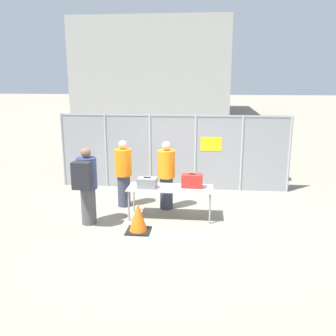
# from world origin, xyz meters

# --- Properties ---
(ground_plane) EXTENTS (120.00, 120.00, 0.00)m
(ground_plane) POSITION_xyz_m (0.00, 0.00, 0.00)
(ground_plane) COLOR gray
(fence_section) EXTENTS (6.67, 0.07, 2.18)m
(fence_section) POSITION_xyz_m (0.01, 2.31, 1.14)
(fence_section) COLOR #9EA0A5
(fence_section) RESTS_ON ground_plane
(inspection_table) EXTENTS (1.96, 0.72, 0.74)m
(inspection_table) POSITION_xyz_m (0.17, -0.05, 0.68)
(inspection_table) COLOR silver
(inspection_table) RESTS_ON ground_plane
(suitcase_grey) EXTENTS (0.45, 0.34, 0.26)m
(suitcase_grey) POSITION_xyz_m (-0.36, -0.13, 0.85)
(suitcase_grey) COLOR slate
(suitcase_grey) RESTS_ON inspection_table
(suitcase_red) EXTENTS (0.48, 0.30, 0.33)m
(suitcase_red) POSITION_xyz_m (0.66, 0.02, 0.89)
(suitcase_red) COLOR red
(suitcase_red) RESTS_ON inspection_table
(traveler_hooded) EXTENTS (0.43, 0.67, 1.75)m
(traveler_hooded) POSITION_xyz_m (-1.61, -0.68, 0.96)
(traveler_hooded) COLOR #4C4C51
(traveler_hooded) RESTS_ON ground_plane
(security_worker_near) EXTENTS (0.42, 0.42, 1.71)m
(security_worker_near) POSITION_xyz_m (0.01, 0.56, 0.88)
(security_worker_near) COLOR #383D4C
(security_worker_near) RESTS_ON ground_plane
(security_worker_far) EXTENTS (0.42, 0.42, 1.70)m
(security_worker_far) POSITION_xyz_m (-1.09, 0.63, 0.88)
(security_worker_far) COLOR #383D4C
(security_worker_far) RESTS_ON ground_plane
(utility_trailer) EXTENTS (3.57, 1.98, 0.66)m
(utility_trailer) POSITION_xyz_m (2.07, 4.02, 0.39)
(utility_trailer) COLOR silver
(utility_trailer) RESTS_ON ground_plane
(distant_hangar) EXTENTS (12.63, 11.17, 7.73)m
(distant_hangar) POSITION_xyz_m (-3.69, 26.38, 3.86)
(distant_hangar) COLOR #999993
(distant_hangar) RESTS_ON ground_plane
(traffic_cone) EXTENTS (0.51, 0.51, 0.64)m
(traffic_cone) POSITION_xyz_m (-0.43, -0.94, 0.30)
(traffic_cone) COLOR black
(traffic_cone) RESTS_ON ground_plane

